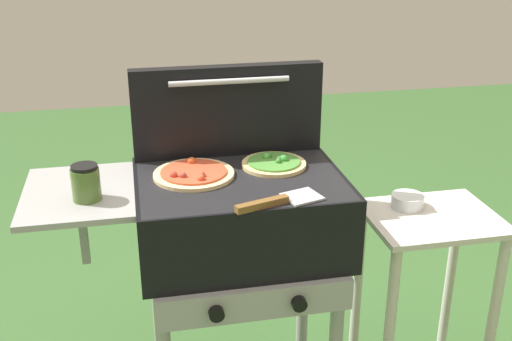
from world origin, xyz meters
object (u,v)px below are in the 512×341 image
at_px(prep_table, 426,266).
at_px(topping_bowl_near, 407,201).
at_px(grill, 236,221).
at_px(pizza_pepperoni, 194,174).
at_px(spatula, 279,201).
at_px(sauce_jar, 86,183).
at_px(pizza_veggie, 274,163).

xyz_separation_m(prep_table, topping_bowl_near, (-0.06, 0.08, 0.22)).
relative_size(grill, prep_table, 1.36).
xyz_separation_m(pizza_pepperoni, spatula, (0.21, -0.24, -0.00)).
height_order(grill, sauce_jar, sauce_jar).
distance_m(grill, topping_bowl_near, 0.62).
bearing_deg(pizza_pepperoni, spatula, -48.96).
relative_size(spatula, prep_table, 0.38).
bearing_deg(spatula, topping_bowl_near, 27.97).
relative_size(pizza_veggie, spatula, 0.78).
height_order(grill, topping_bowl_near, grill).
bearing_deg(grill, topping_bowl_near, 7.68).
height_order(grill, prep_table, grill).
height_order(pizza_pepperoni, sauce_jar, sauce_jar).
bearing_deg(topping_bowl_near, pizza_veggie, -179.49).
bearing_deg(spatula, grill, 113.87).
bearing_deg(spatula, pizza_pepperoni, 131.04).
distance_m(sauce_jar, spatula, 0.54).
height_order(pizza_pepperoni, topping_bowl_near, pizza_pepperoni).
bearing_deg(spatula, pizza_veggie, 79.56).
distance_m(spatula, topping_bowl_near, 0.63).
height_order(pizza_pepperoni, spatula, pizza_pepperoni).
xyz_separation_m(pizza_veggie, topping_bowl_near, (0.48, 0.00, -0.18)).
bearing_deg(grill, pizza_veggie, 29.67).
height_order(prep_table, topping_bowl_near, topping_bowl_near).
bearing_deg(sauce_jar, pizza_veggie, 13.73).
relative_size(sauce_jar, prep_table, 0.15).
distance_m(pizza_pepperoni, sauce_jar, 0.33).
xyz_separation_m(pizza_veggie, pizza_pepperoni, (-0.26, -0.03, -0.00)).
bearing_deg(pizza_veggie, grill, -150.33).
xyz_separation_m(spatula, topping_bowl_near, (0.53, 0.28, -0.18)).
bearing_deg(sauce_jar, grill, 8.03).
relative_size(pizza_veggie, topping_bowl_near, 1.83).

